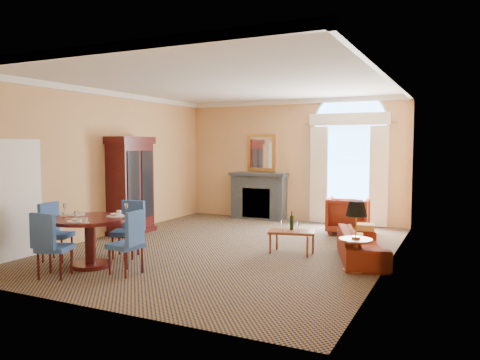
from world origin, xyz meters
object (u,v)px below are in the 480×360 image
at_px(coffee_table, 292,232).
at_px(sofa, 362,245).
at_px(armoire, 130,187).
at_px(side_table, 356,227).
at_px(dining_table, 90,231).
at_px(armchair, 348,215).

bearing_deg(coffee_table, sofa, -12.86).
xyz_separation_m(armoire, side_table, (5.32, -1.05, -0.35)).
relative_size(dining_table, side_table, 1.18).
height_order(armoire, armchair, armoire).
relative_size(armoire, sofa, 1.20).
height_order(sofa, coffee_table, coffee_table).
bearing_deg(side_table, dining_table, -158.23).
bearing_deg(armoire, armchair, 24.71).
xyz_separation_m(armoire, armchair, (4.50, 2.07, -0.64)).
distance_m(sofa, coffee_table, 1.29).
distance_m(armoire, side_table, 5.43).
xyz_separation_m(dining_table, side_table, (4.02, 1.61, 0.11)).
bearing_deg(coffee_table, side_table, -43.10).
bearing_deg(armoire, dining_table, -63.96).
distance_m(dining_table, side_table, 4.33).
bearing_deg(armoire, side_table, -11.18).
bearing_deg(coffee_table, armchair, 63.44).
relative_size(armoire, coffee_table, 2.33).
relative_size(armchair, coffee_table, 0.98).
xyz_separation_m(armoire, dining_table, (1.30, -2.66, -0.46)).
relative_size(sofa, coffee_table, 1.95).
xyz_separation_m(dining_table, armchair, (3.20, 4.73, -0.18)).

